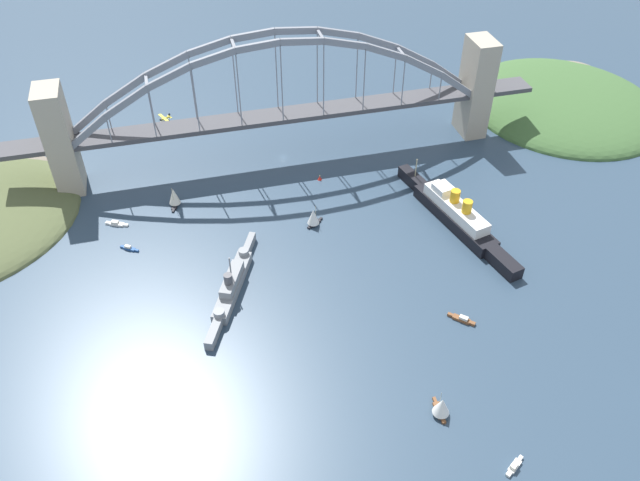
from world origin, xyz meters
TOP-DOWN VIEW (x-y plane):
  - ground_plane at (0.00, 0.00)m, footprint 1400.00×1400.00m
  - harbor_arch_bridge at (0.00, -0.00)m, footprint 274.76×19.18m
  - headland_west_shore at (-175.68, -15.04)m, footprint 113.68×122.44m
  - ocean_liner at (-66.35, 74.44)m, footprint 25.94×87.38m
  - naval_cruiser at (40.91, 92.95)m, footprint 30.36×61.46m
  - seaplane_taxiing_near_bridge at (57.92, -52.03)m, footprint 7.68×10.69m
  - small_boat_3 at (86.98, 36.44)m, footprint 10.66×6.08m
  - small_boat_4 at (-2.10, 59.57)m, footprint 9.20×7.94m
  - small_boat_5 at (-19.56, 170.58)m, footprint 6.15×10.78m
  - small_boat_6 at (-44.69, 132.19)m, footprint 9.18×9.03m
  - small_boat_7 at (-34.91, 195.23)m, footprint 8.46×6.29m
  - small_boat_8 at (58.99, 27.97)m, footprint 6.83×9.94m
  - small_boat_9 at (81.81, 55.67)m, footprint 8.19×6.13m
  - channel_marker_buoy at (-14.07, 24.99)m, footprint 2.20×2.20m

SIDE VIEW (x-z plane):
  - ground_plane at x=0.00m, z-range 0.00..0.00m
  - headland_west_shore at x=-175.68m, z-range -10.06..10.06m
  - small_boat_9 at x=81.81m, z-range -0.28..1.73m
  - small_boat_3 at x=86.98m, z-range -0.28..1.76m
  - small_boat_7 at x=-34.91m, z-range -0.33..1.95m
  - small_boat_6 at x=-44.69m, z-range -0.32..2.04m
  - channel_marker_buoy at x=-14.07m, z-range -0.26..2.49m
  - seaplane_taxiing_near_bridge at x=57.92m, z-range -0.46..4.41m
  - naval_cruiser at x=40.91m, z-range -5.71..12.17m
  - small_boat_5 at x=-19.56m, z-range -0.27..9.54m
  - small_boat_4 at x=-2.10m, z-range -0.34..10.09m
  - small_boat_8 at x=58.99m, z-range -0.42..10.71m
  - ocean_liner at x=-66.35m, z-range -3.42..13.74m
  - harbor_arch_bridge at x=0.00m, z-range -5.80..62.69m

